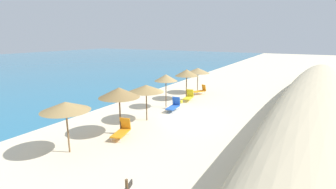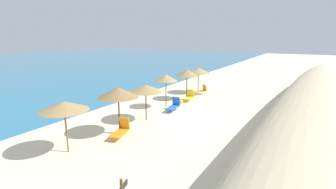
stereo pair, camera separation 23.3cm
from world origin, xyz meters
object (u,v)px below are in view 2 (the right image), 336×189
beach_umbrella_4 (187,73)px  lounge_chair_2 (174,106)px  beach_umbrella_0 (64,106)px  beach_umbrella_5 (199,71)px  lounge_chair_3 (189,96)px  lounge_chair_0 (201,90)px  beach_ball (181,102)px  beach_umbrella_1 (118,92)px  lounge_chair_1 (121,130)px  beach_umbrella_2 (146,88)px  beach_umbrella_3 (166,78)px

beach_umbrella_4 → lounge_chair_2: size_ratio=1.77×
beach_umbrella_0 → beach_umbrella_5: size_ratio=1.02×
lounge_chair_3 → beach_umbrella_4: bearing=-49.8°
lounge_chair_0 → beach_ball: lounge_chair_0 is taller
lounge_chair_3 → lounge_chair_0: bearing=-95.3°
beach_umbrella_0 → beach_umbrella_4: beach_umbrella_4 is taller
beach_umbrella_4 → lounge_chair_0: beach_umbrella_4 is taller
beach_umbrella_1 → lounge_chair_1: beach_umbrella_1 is taller
beach_umbrella_2 → lounge_chair_2: beach_umbrella_2 is taller
lounge_chair_1 → lounge_chair_2: bearing=-105.2°
beach_umbrella_2 → beach_umbrella_3: bearing=7.9°
beach_umbrella_2 → lounge_chair_0: (9.58, -0.16, -1.91)m
beach_umbrella_2 → beach_umbrella_5: size_ratio=0.97×
beach_umbrella_4 → lounge_chair_0: bearing=-8.8°
beach_umbrella_3 → beach_umbrella_0: bearing=179.4°
beach_umbrella_5 → lounge_chair_2: beach_umbrella_5 is taller
beach_umbrella_2 → lounge_chair_1: size_ratio=1.57×
beach_umbrella_2 → lounge_chair_2: bearing=-10.0°
beach_umbrella_5 → beach_umbrella_0: bearing=179.3°
beach_ball → beach_umbrella_1: bearing=-180.0°
beach_umbrella_5 → beach_umbrella_2: bearing=-177.7°
lounge_chair_1 → lounge_chair_3: 9.87m
beach_umbrella_1 → beach_ball: bearing=0.0°
lounge_chair_0 → beach_umbrella_2: bearing=118.9°
beach_umbrella_1 → beach_ball: (8.33, 0.00, -2.45)m
lounge_chair_0 → lounge_chair_2: lounge_chair_2 is taller
beach_umbrella_0 → beach_umbrella_2: 6.25m
lounge_chair_2 → lounge_chair_3: size_ratio=1.15×
beach_umbrella_3 → beach_umbrella_5: bearing=-0.9°
beach_umbrella_1 → beach_ball: 8.69m
beach_umbrella_3 → lounge_chair_2: beach_umbrella_3 is taller
lounge_chair_2 → beach_ball: size_ratio=5.31×
beach_umbrella_0 → lounge_chair_2: 9.59m
beach_umbrella_4 → beach_umbrella_5: bearing=3.1°
beach_umbrella_0 → beach_umbrella_5: bearing=-0.7°
beach_umbrella_0 → lounge_chair_3: (12.83, -0.84, -2.06)m
beach_umbrella_0 → beach_umbrella_1: (3.34, -0.63, 0.14)m
beach_umbrella_2 → lounge_chair_1: beach_umbrella_2 is taller
lounge_chair_1 → beach_ball: (8.71, 0.43, -0.26)m
beach_umbrella_2 → beach_ball: (5.45, -0.02, -2.19)m
beach_umbrella_1 → lounge_chair_1: size_ratio=1.77×
lounge_chair_1 → lounge_chair_3: lounge_chair_1 is taller
beach_umbrella_2 → beach_umbrella_3: size_ratio=0.92×
beach_umbrella_1 → beach_umbrella_4: 9.93m
beach_umbrella_4 → lounge_chair_2: (-3.96, -0.77, -2.14)m
beach_umbrella_0 → beach_umbrella_5: beach_umbrella_0 is taller
beach_umbrella_0 → beach_umbrella_3: size_ratio=0.96×
lounge_chair_0 → beach_umbrella_0: bearing=117.1°
lounge_chair_0 → beach_umbrella_5: bearing=-16.0°
beach_umbrella_1 → beach_umbrella_2: bearing=0.4°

